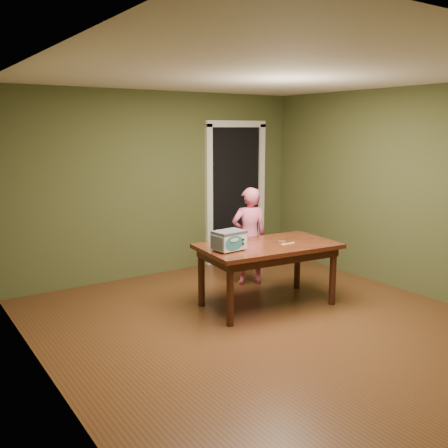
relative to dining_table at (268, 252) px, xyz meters
The scene contains 8 objects.
floor 0.93m from the dining_table, 125.94° to the right, with size 5.00×5.00×0.00m, color #523317.
room_shell 1.25m from the dining_table, 125.94° to the right, with size 4.52×5.02×2.61m.
doorway 2.45m from the dining_table, 67.96° to the left, with size 1.10×0.66×2.25m.
dining_table is the anchor object (origin of this frame).
toy_oven 0.59m from the dining_table, behind, with size 0.38×0.28×0.22m.
baking_pan 0.21m from the dining_table, 13.81° to the right, with size 0.10×0.10×0.02m.
spatula 0.26m from the dining_table, 33.87° to the right, with size 0.18×0.03×0.01m, color #F4D86A.
child 0.86m from the dining_table, 67.85° to the left, with size 0.48×0.32×1.32m, color #DE5B84.
Camera 1 is at (-3.21, -3.88, 2.08)m, focal length 40.00 mm.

